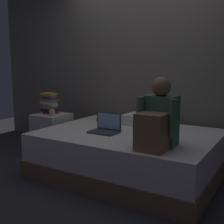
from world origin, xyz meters
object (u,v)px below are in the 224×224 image
(laptop, at_px, (106,128))
(pillow, at_px, (146,120))
(person_sitting, at_px, (158,121))
(clothes_pile, at_px, (108,120))
(mug, at_px, (52,113))
(bed, at_px, (129,153))
(book_stack, at_px, (50,103))
(nightstand, at_px, (52,134))

(laptop, height_order, pillow, laptop)
(person_sitting, distance_m, clothes_pile, 1.19)
(mug, bearing_deg, pillow, 21.59)
(bed, relative_size, laptop, 6.25)
(person_sitting, relative_size, book_stack, 2.21)
(mug, bearing_deg, nightstand, 137.31)
(laptop, height_order, clothes_pile, laptop)
(nightstand, xyz_separation_m, mug, (0.13, -0.12, 0.34))
(bed, distance_m, person_sitting, 0.84)
(mug, xyz_separation_m, clothes_pile, (0.73, 0.26, -0.07))
(person_sitting, relative_size, mug, 7.28)
(laptop, xyz_separation_m, pillow, (0.22, 0.61, 0.01))
(nightstand, distance_m, laptop, 1.15)
(person_sitting, height_order, book_stack, person_sitting)
(nightstand, height_order, person_sitting, person_sitting)
(laptop, relative_size, clothes_pile, 1.00)
(mug, bearing_deg, laptop, -8.48)
(book_stack, height_order, clothes_pile, book_stack)
(book_stack, bearing_deg, laptop, -13.93)
(bed, relative_size, pillow, 3.57)
(nightstand, relative_size, pillow, 1.05)
(laptop, distance_m, clothes_pile, 0.46)
(book_stack, xyz_separation_m, mug, (0.17, -0.14, -0.11))
(pillow, distance_m, book_stack, 1.40)
(clothes_pile, bearing_deg, laptop, -60.81)
(pillow, height_order, clothes_pile, clothes_pile)
(clothes_pile, bearing_deg, nightstand, -170.56)
(nightstand, xyz_separation_m, clothes_pile, (0.86, 0.14, 0.27))
(bed, distance_m, laptop, 0.41)
(mug, bearing_deg, book_stack, 141.22)
(nightstand, bearing_deg, laptop, -13.57)
(bed, distance_m, nightstand, 1.30)
(book_stack, bearing_deg, clothes_pile, 7.94)
(bed, bearing_deg, nightstand, 175.52)
(nightstand, bearing_deg, bed, -4.48)
(bed, xyz_separation_m, book_stack, (-1.34, 0.12, 0.49))
(nightstand, bearing_deg, pillow, 14.85)
(person_sitting, xyz_separation_m, clothes_pile, (-0.96, 0.66, -0.19))
(clothes_pile, bearing_deg, book_stack, -172.06)
(nightstand, distance_m, person_sitting, 1.95)
(bed, xyz_separation_m, person_sitting, (0.53, -0.42, 0.51))
(bed, height_order, person_sitting, person_sitting)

